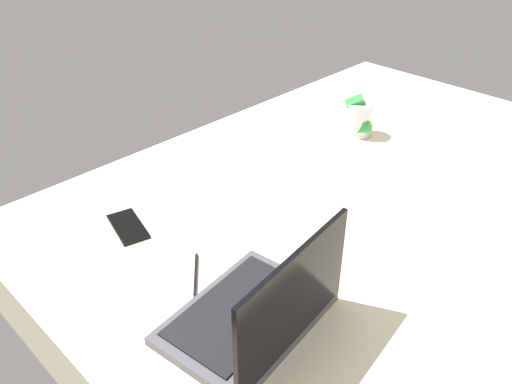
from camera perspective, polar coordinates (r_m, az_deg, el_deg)
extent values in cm
cube|color=beige|center=(153.24, 13.79, -3.15)|extent=(180.00, 140.00, 18.00)
cube|color=#4C4C51|center=(106.85, -1.08, -13.56)|extent=(35.71, 27.09, 2.00)
cube|color=black|center=(106.65, -1.73, -12.75)|extent=(30.96, 20.62, 0.40)
cube|color=black|center=(94.21, 4.21, -11.59)|extent=(32.85, 5.28, 21.00)
cylinder|color=silver|center=(178.02, 11.16, 7.85)|extent=(9.00, 9.00, 11.00)
cube|color=#268C33|center=(177.02, 11.60, 7.10)|extent=(7.26, 7.32, 4.97)
cube|color=red|center=(177.37, 11.17, 8.44)|extent=(6.85, 7.14, 6.21)
cube|color=#268C33|center=(176.05, 10.80, 9.53)|extent=(7.35, 7.17, 5.83)
cube|color=black|center=(134.93, -13.83, -3.67)|extent=(10.16, 15.27, 0.80)
cube|color=black|center=(116.80, -6.63, -9.43)|extent=(11.65, 13.18, 0.60)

